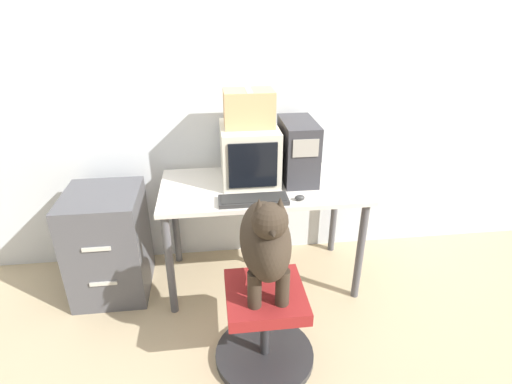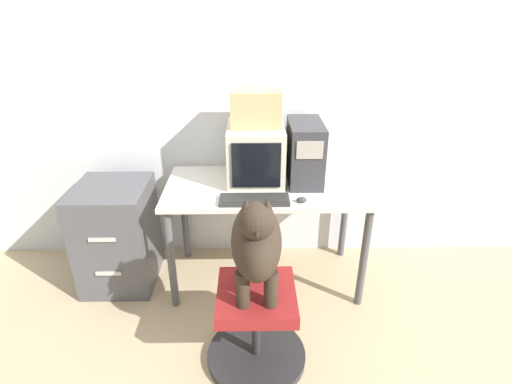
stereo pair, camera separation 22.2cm
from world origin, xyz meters
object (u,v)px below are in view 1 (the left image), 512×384
at_px(crt_monitor, 249,153).
at_px(cardboard_box, 249,108).
at_px(office_chair, 265,327).
at_px(dog, 266,240).
at_px(filing_cabinet, 109,243).
at_px(keyboard, 253,200).
at_px(pc_tower, 298,150).

xyz_separation_m(crt_monitor, cardboard_box, (0.00, 0.00, 0.30)).
height_order(office_chair, dog, dog).
distance_m(filing_cabinet, cardboard_box, 1.29).
distance_m(crt_monitor, keyboard, 0.38).
bearing_deg(crt_monitor, dog, -90.58).
bearing_deg(dog, cardboard_box, 89.43).
distance_m(crt_monitor, pc_tower, 0.32).
bearing_deg(dog, crt_monitor, 89.42).
relative_size(keyboard, cardboard_box, 1.34).
distance_m(pc_tower, cardboard_box, 0.43).
relative_size(pc_tower, office_chair, 0.75).
xyz_separation_m(pc_tower, keyboard, (-0.33, -0.32, -0.18)).
distance_m(pc_tower, filing_cabinet, 1.41).
distance_m(keyboard, office_chair, 0.73).
distance_m(dog, cardboard_box, 0.94).
relative_size(pc_tower, cardboard_box, 1.33).
bearing_deg(cardboard_box, dog, -90.57).
height_order(pc_tower, keyboard, pc_tower).
height_order(crt_monitor, dog, crt_monitor).
distance_m(keyboard, cardboard_box, 0.58).
bearing_deg(office_chair, pc_tower, 67.96).
xyz_separation_m(crt_monitor, office_chair, (-0.01, -0.83, -0.70)).
relative_size(dog, cardboard_box, 1.89).
xyz_separation_m(keyboard, office_chair, (0.00, -0.49, -0.53)).
height_order(office_chair, filing_cabinet, filing_cabinet).
bearing_deg(filing_cabinet, keyboard, -14.25).
bearing_deg(crt_monitor, office_chair, -90.57).
bearing_deg(pc_tower, office_chair, -112.04).
distance_m(dog, filing_cabinet, 1.27).
bearing_deg(crt_monitor, cardboard_box, 90.00).
relative_size(crt_monitor, office_chair, 0.79).
bearing_deg(keyboard, filing_cabinet, 165.75).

